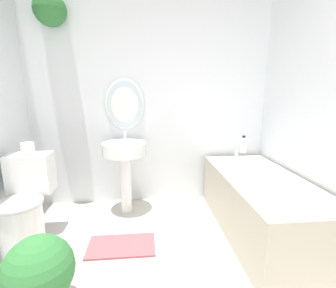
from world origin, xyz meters
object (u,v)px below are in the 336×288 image
object	(u,v)px
potted_plant	(40,274)
shampoo_bottle	(243,145)
bathtub	(261,204)
toilet	(25,207)
pedestal_sink	(125,158)
toilet_paper_roll	(28,148)

from	to	relation	value
potted_plant	shampoo_bottle	bearing A→B (deg)	37.44
shampoo_bottle	potted_plant	bearing A→B (deg)	-142.56
bathtub	potted_plant	bearing A→B (deg)	-156.99
toilet	pedestal_sink	world-z (taller)	pedestal_sink
shampoo_bottle	toilet	bearing A→B (deg)	-164.17
shampoo_bottle	potted_plant	xyz separation A→B (m)	(-1.75, -1.34, -0.44)
shampoo_bottle	toilet_paper_roll	distance (m)	2.21
pedestal_sink	potted_plant	size ratio (longest dim) A/B	1.76
bathtub	toilet_paper_roll	xyz separation A→B (m)	(-2.10, 0.19, 0.53)
pedestal_sink	bathtub	world-z (taller)	pedestal_sink
pedestal_sink	bathtub	distance (m)	1.43
bathtub	pedestal_sink	bearing A→B (deg)	157.11
pedestal_sink	shampoo_bottle	size ratio (longest dim) A/B	4.52
shampoo_bottle	pedestal_sink	bearing A→B (deg)	-176.54
potted_plant	toilet	bearing A→B (deg)	119.20
bathtub	shampoo_bottle	bearing A→B (deg)	84.42
toilet	shampoo_bottle	size ratio (longest dim) A/B	3.94
toilet	bathtub	xyz separation A→B (m)	(2.10, -0.01, -0.06)
toilet	potted_plant	size ratio (longest dim) A/B	1.54
toilet	pedestal_sink	distance (m)	1.01
toilet	pedestal_sink	size ratio (longest dim) A/B	0.87
pedestal_sink	shampoo_bottle	bearing A→B (deg)	3.46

